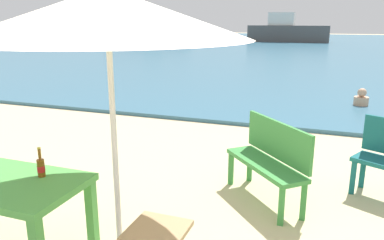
{
  "coord_description": "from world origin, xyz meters",
  "views": [
    {
      "loc": [
        1.25,
        -2.22,
        2.08
      ],
      "look_at": [
        -0.65,
        3.0,
        0.6
      ],
      "focal_mm": 35.35,
      "sensor_mm": 36.0,
      "label": 1
    }
  ],
  "objects_px": {
    "boat_cargo_ship": "(125,32)",
    "bench_green_right": "(270,156)",
    "patio_umbrella": "(107,14)",
    "boat_barge": "(159,34)",
    "picnic_table_green": "(4,191)",
    "beer_bottle_amber": "(41,166)",
    "swimmer_person": "(361,99)",
    "boat_ferry": "(287,31)"
  },
  "relations": [
    {
      "from": "picnic_table_green",
      "to": "beer_bottle_amber",
      "type": "xyz_separation_m",
      "value": [
        0.28,
        0.17,
        0.2
      ]
    },
    {
      "from": "bench_green_right",
      "to": "boat_barge",
      "type": "height_order",
      "value": "boat_barge"
    },
    {
      "from": "picnic_table_green",
      "to": "boat_cargo_ship",
      "type": "height_order",
      "value": "boat_cargo_ship"
    },
    {
      "from": "picnic_table_green",
      "to": "beer_bottle_amber",
      "type": "relative_size",
      "value": 5.28
    },
    {
      "from": "picnic_table_green",
      "to": "swimmer_person",
      "type": "bearing_deg",
      "value": 66.08
    },
    {
      "from": "boat_cargo_ship",
      "to": "bench_green_right",
      "type": "bearing_deg",
      "value": -57.77
    },
    {
      "from": "boat_cargo_ship",
      "to": "boat_barge",
      "type": "xyz_separation_m",
      "value": [
        6.91,
        -5.96,
        0.04
      ]
    },
    {
      "from": "bench_green_right",
      "to": "beer_bottle_amber",
      "type": "bearing_deg",
      "value": -134.0
    },
    {
      "from": "swimmer_person",
      "to": "boat_barge",
      "type": "height_order",
      "value": "boat_barge"
    },
    {
      "from": "swimmer_person",
      "to": "boat_ferry",
      "type": "xyz_separation_m",
      "value": [
        -4.75,
        26.79,
        0.79
      ]
    },
    {
      "from": "bench_green_right",
      "to": "boat_cargo_ship",
      "type": "bearing_deg",
      "value": 122.23
    },
    {
      "from": "beer_bottle_amber",
      "to": "boat_cargo_ship",
      "type": "xyz_separation_m",
      "value": [
        -19.28,
        35.07,
        -0.09
      ]
    },
    {
      "from": "beer_bottle_amber",
      "to": "boat_barge",
      "type": "bearing_deg",
      "value": 113.02
    },
    {
      "from": "patio_umbrella",
      "to": "swimmer_person",
      "type": "distance_m",
      "value": 7.94
    },
    {
      "from": "beer_bottle_amber",
      "to": "bench_green_right",
      "type": "xyz_separation_m",
      "value": [
        1.71,
        1.77,
        -0.31
      ]
    },
    {
      "from": "picnic_table_green",
      "to": "patio_umbrella",
      "type": "bearing_deg",
      "value": 8.52
    },
    {
      "from": "beer_bottle_amber",
      "to": "swimmer_person",
      "type": "bearing_deg",
      "value": 67.42
    },
    {
      "from": "swimmer_person",
      "to": "beer_bottle_amber",
      "type": "bearing_deg",
      "value": -112.58
    },
    {
      "from": "bench_green_right",
      "to": "boat_cargo_ship",
      "type": "distance_m",
      "value": 39.36
    },
    {
      "from": "beer_bottle_amber",
      "to": "boat_barge",
      "type": "distance_m",
      "value": 31.63
    },
    {
      "from": "bench_green_right",
      "to": "swimmer_person",
      "type": "xyz_separation_m",
      "value": [
        1.35,
        5.58,
        -0.3
      ]
    },
    {
      "from": "swimmer_person",
      "to": "boat_ferry",
      "type": "height_order",
      "value": "boat_ferry"
    },
    {
      "from": "beer_bottle_amber",
      "to": "boat_ferry",
      "type": "distance_m",
      "value": 34.18
    },
    {
      "from": "boat_cargo_ship",
      "to": "boat_ferry",
      "type": "relative_size",
      "value": 0.72
    },
    {
      "from": "patio_umbrella",
      "to": "boat_ferry",
      "type": "height_order",
      "value": "boat_ferry"
    },
    {
      "from": "beer_bottle_amber",
      "to": "patio_umbrella",
      "type": "xyz_separation_m",
      "value": [
        0.76,
        -0.01,
        1.26
      ]
    },
    {
      "from": "beer_bottle_amber",
      "to": "patio_umbrella",
      "type": "relative_size",
      "value": 0.12
    },
    {
      "from": "picnic_table_green",
      "to": "patio_umbrella",
      "type": "xyz_separation_m",
      "value": [
        1.03,
        0.15,
        1.47
      ]
    },
    {
      "from": "beer_bottle_amber",
      "to": "boat_barge",
      "type": "relative_size",
      "value": 0.05
    },
    {
      "from": "swimmer_person",
      "to": "picnic_table_green",
      "type": "bearing_deg",
      "value": -113.92
    },
    {
      "from": "bench_green_right",
      "to": "patio_umbrella",
      "type": "bearing_deg",
      "value": -118.14
    },
    {
      "from": "bench_green_right",
      "to": "boat_ferry",
      "type": "height_order",
      "value": "boat_ferry"
    },
    {
      "from": "picnic_table_green",
      "to": "boat_barge",
      "type": "height_order",
      "value": "boat_barge"
    },
    {
      "from": "picnic_table_green",
      "to": "bench_green_right",
      "type": "distance_m",
      "value": 2.78
    },
    {
      "from": "patio_umbrella",
      "to": "boat_cargo_ship",
      "type": "distance_m",
      "value": 40.42
    },
    {
      "from": "picnic_table_green",
      "to": "swimmer_person",
      "type": "relative_size",
      "value": 3.41
    },
    {
      "from": "beer_bottle_amber",
      "to": "boat_ferry",
      "type": "bearing_deg",
      "value": 92.84
    },
    {
      "from": "patio_umbrella",
      "to": "bench_green_right",
      "type": "relative_size",
      "value": 2.04
    },
    {
      "from": "patio_umbrella",
      "to": "boat_barge",
      "type": "relative_size",
      "value": 0.41
    },
    {
      "from": "boat_cargo_ship",
      "to": "picnic_table_green",
      "type": "bearing_deg",
      "value": -61.67
    },
    {
      "from": "boat_ferry",
      "to": "bench_green_right",
      "type": "bearing_deg",
      "value": -83.99
    },
    {
      "from": "bench_green_right",
      "to": "boat_cargo_ship",
      "type": "height_order",
      "value": "boat_cargo_ship"
    }
  ]
}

